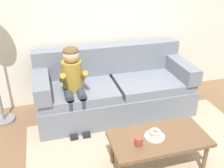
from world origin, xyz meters
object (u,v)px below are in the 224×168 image
person_child (73,80)px  toy_controller (165,133)px  mug (139,142)px  coffee_table (159,141)px  donut (155,135)px  couch (114,90)px

person_child → toy_controller: person_child is taller
mug → coffee_table: bearing=12.9°
person_child → mug: size_ratio=12.24×
donut → mug: 0.22m
person_child → donut: 1.26m
donut → toy_controller: 0.76m
toy_controller → donut: bearing=-143.0°
couch → mug: size_ratio=24.43×
coffee_table → mug: bearing=-167.1°
couch → person_child: person_child is taller
person_child → mug: (0.48, -1.11, -0.21)m
person_child → donut: bearing=-56.6°
toy_controller → couch: bearing=108.0°
couch → toy_controller: couch is taller
coffee_table → couch: bearing=95.8°
donut → couch: bearing=93.8°
couch → mug: 1.33m
mug → donut: bearing=19.6°
mug → toy_controller: (0.60, 0.57, -0.43)m
donut → toy_controller: size_ratio=0.53×
couch → donut: (0.08, -1.24, 0.11)m
donut → toy_controller: bearing=51.5°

